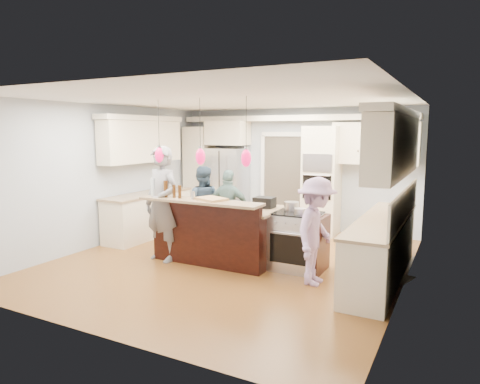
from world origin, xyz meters
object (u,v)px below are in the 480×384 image
object	(u,v)px
island_range	(299,241)
refrigerator	(227,186)
kitchen_island	(220,231)
person_bar_end	(162,204)
person_far_left	(202,205)

from	to	relation	value
island_range	refrigerator	bearing A→B (deg)	137.41
kitchen_island	person_bar_end	bearing A→B (deg)	-147.71
island_range	person_bar_end	xyz separation A→B (m)	(-2.23, -0.60, 0.52)
island_range	person_far_left	size ratio (longest dim) A/B	0.60
refrigerator	person_bar_end	xyz separation A→B (m)	(0.48, -3.09, 0.08)
refrigerator	island_range	world-z (taller)	refrigerator
island_range	person_bar_end	size ratio (longest dim) A/B	0.47
kitchen_island	person_bar_end	xyz separation A→B (m)	(-0.83, -0.52, 0.49)
island_range	person_far_left	world-z (taller)	person_far_left
refrigerator	person_far_left	xyz separation A→B (m)	(0.45, -1.79, -0.14)
refrigerator	person_bar_end	distance (m)	3.13
refrigerator	person_far_left	distance (m)	1.85
person_bar_end	kitchen_island	bearing A→B (deg)	42.76
person_far_left	island_range	bearing A→B (deg)	140.13
island_range	person_far_left	distance (m)	2.39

